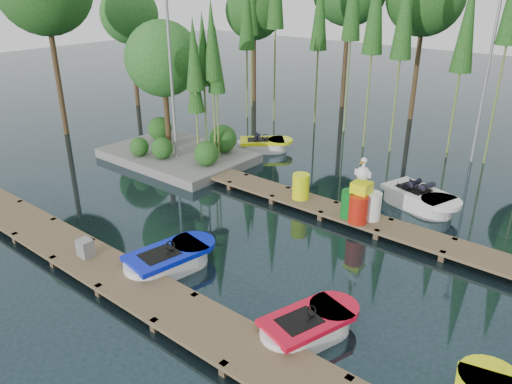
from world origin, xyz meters
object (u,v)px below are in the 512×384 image
Objects in this scene: boat_yellow_far at (263,145)px; drum_cluster at (360,202)px; boat_red at (308,327)px; island at (174,85)px; yellow_barrel at (301,186)px; utility_cabinet at (85,248)px; boat_blue at (169,261)px.

boat_yellow_far is 1.30× the size of drum_cluster.
boat_yellow_far reaches higher than boat_red.
boat_red is at bearing -29.55° from island.
utility_cabinet is at bearing -108.45° from yellow_barrel.
boat_blue is (6.74, -6.48, -2.92)m from island.
island is at bearing 145.65° from boat_blue.
island is 9.53m from utility_cabinet.
boat_red is (11.24, -6.37, -2.94)m from island.
island is 9.79m from boat_blue.
island is 7.60m from yellow_barrel.
drum_cluster reaches higher than boat_red.
boat_red is 5.50× the size of utility_cabinet.
drum_cluster reaches higher than boat_yellow_far.
island is 3.28× the size of drum_cluster.
drum_cluster is at bearing 55.45° from utility_cabinet.
island reaches higher than utility_cabinet.
drum_cluster is at bearing -5.66° from island.
boat_blue is at bearing -43.90° from island.
boat_red is at bearing 10.91° from boat_blue.
island is 9.85m from drum_cluster.
boat_red is at bearing 12.44° from utility_cabinet.
yellow_barrel is at bearing 71.55° from utility_cabinet.
boat_yellow_far is 8.19m from drum_cluster.
boat_red is 6.94m from yellow_barrel.
boat_yellow_far is at bearing 141.12° from yellow_barrel.
boat_red is 1.33× the size of drum_cluster.
yellow_barrel is (2.33, 7.00, 0.19)m from utility_cabinet.
utility_cabinet is at bearing -58.24° from island.
island reaches higher than yellow_barrel.
utility_cabinet is 0.24× the size of drum_cluster.
boat_yellow_far is (-4.33, 9.52, 0.01)m from boat_blue.
boat_yellow_far is (2.41, 3.04, -2.91)m from island.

